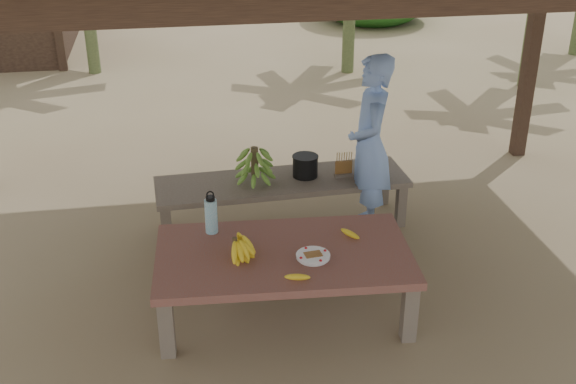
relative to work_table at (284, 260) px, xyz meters
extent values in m
plane|color=brown|center=(0.22, 0.20, -0.43)|extent=(80.00, 80.00, 0.00)
cube|color=black|center=(3.02, 2.50, 0.92)|extent=(0.13, 0.13, 2.70)
cube|color=brown|center=(-0.84, -0.37, -0.21)|extent=(0.11, 0.11, 0.44)
cube|color=brown|center=(0.79, -0.47, -0.21)|extent=(0.11, 0.11, 0.44)
cube|color=brown|center=(-0.79, 0.47, -0.21)|extent=(0.11, 0.11, 0.44)
cube|color=brown|center=(0.84, 0.37, -0.21)|extent=(0.11, 0.11, 0.44)
cube|color=maroon|center=(0.00, 0.00, 0.04)|extent=(1.86, 1.11, 0.06)
cube|color=brown|center=(-0.82, 1.04, -0.23)|extent=(0.08, 0.08, 0.40)
cube|color=brown|center=(1.24, 1.12, -0.23)|extent=(0.08, 0.08, 0.40)
cube|color=brown|center=(-0.84, 1.50, -0.23)|extent=(0.08, 0.08, 0.40)
cube|color=brown|center=(1.22, 1.58, -0.23)|extent=(0.08, 0.08, 0.40)
cube|color=brown|center=(0.20, 1.31, -0.01)|extent=(2.22, 0.69, 0.05)
cylinder|color=white|center=(0.19, -0.12, 0.07)|extent=(0.22, 0.22, 0.01)
cylinder|color=white|center=(0.19, -0.12, 0.09)|extent=(0.24, 0.24, 0.02)
cube|color=brown|center=(0.19, -0.12, 0.09)|extent=(0.13, 0.10, 0.02)
ellipsoid|color=yellow|center=(0.03, -0.37, 0.09)|extent=(0.18, 0.05, 0.04)
ellipsoid|color=yellow|center=(0.52, 0.14, 0.09)|extent=(0.14, 0.16, 0.04)
cylinder|color=teal|center=(-0.48, 0.38, 0.20)|extent=(0.09, 0.09, 0.26)
cylinder|color=black|center=(-0.48, 0.38, 0.34)|extent=(0.07, 0.07, 0.03)
torus|color=black|center=(-0.48, 0.38, 0.37)|extent=(0.06, 0.01, 0.06)
cylinder|color=black|center=(0.41, 1.35, 0.11)|extent=(0.22, 0.22, 0.19)
imported|color=#7CA0EC|center=(0.93, 1.13, 0.35)|extent=(0.46, 0.63, 1.58)
camera|label=1|loc=(-0.70, -4.34, 2.67)|focal=45.00mm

